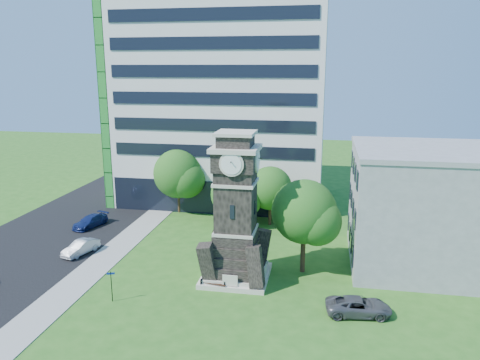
% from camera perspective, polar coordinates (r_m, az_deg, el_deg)
% --- Properties ---
extents(ground, '(160.00, 160.00, 0.00)m').
position_cam_1_polar(ground, '(38.63, -5.55, -12.67)').
color(ground, '#285C1A').
rests_on(ground, ground).
extents(sidewalk, '(3.00, 70.00, 0.06)m').
position_cam_1_polar(sidewalk, '(46.10, -15.37, -8.58)').
color(sidewalk, gray).
rests_on(sidewalk, ground).
extents(street, '(14.00, 80.00, 0.02)m').
position_cam_1_polar(street, '(50.27, -24.22, -7.47)').
color(street, black).
rests_on(street, ground).
extents(clock_tower, '(5.40, 5.40, 12.22)m').
position_cam_1_polar(clock_tower, '(37.77, -0.51, -4.57)').
color(clock_tower, beige).
rests_on(clock_tower, ground).
extents(office_tall, '(26.20, 15.11, 28.60)m').
position_cam_1_polar(office_tall, '(60.55, -2.04, 10.93)').
color(office_tall, silver).
rests_on(office_tall, ground).
extents(office_low, '(15.20, 12.20, 10.40)m').
position_cam_1_polar(office_low, '(44.09, 23.34, -3.14)').
color(office_low, '#9C9FA1').
rests_on(office_low, ground).
extents(car_street_mid, '(2.37, 4.05, 1.26)m').
position_cam_1_polar(car_street_mid, '(46.62, -18.84, -7.79)').
color(car_street_mid, '#999DA1').
rests_on(car_street_mid, ground).
extents(car_street_north, '(2.95, 4.66, 1.26)m').
position_cam_1_polar(car_street_north, '(53.84, -17.79, -4.83)').
color(car_street_north, navy).
rests_on(car_street_north, ground).
extents(car_east_lot, '(4.83, 2.67, 1.28)m').
position_cam_1_polar(car_east_lot, '(35.17, 14.25, -14.70)').
color(car_east_lot, '#4D4E53').
rests_on(car_east_lot, ground).
extents(park_bench, '(2.03, 0.54, 1.05)m').
position_cam_1_polar(park_bench, '(37.81, -3.21, -12.31)').
color(park_bench, black).
rests_on(park_bench, ground).
extents(street_sign, '(0.57, 0.06, 2.40)m').
position_cam_1_polar(street_sign, '(36.72, -15.41, -12.00)').
color(street_sign, black).
rests_on(street_sign, ground).
extents(tree_nw, '(6.43, 5.84, 7.69)m').
position_cam_1_polar(tree_nw, '(55.83, -7.46, 0.59)').
color(tree_nw, '#332114').
rests_on(tree_nw, ground).
extents(tree_nc, '(5.86, 5.32, 6.18)m').
position_cam_1_polar(tree_nc, '(51.15, -0.54, -1.89)').
color(tree_nc, '#332114').
rests_on(tree_nc, ground).
extents(tree_ne, '(5.27, 4.79, 6.57)m').
position_cam_1_polar(tree_ne, '(51.16, 3.79, -1.19)').
color(tree_ne, '#332114').
rests_on(tree_ne, ground).
extents(tree_east, '(5.93, 5.39, 8.07)m').
position_cam_1_polar(tree_east, '(39.36, 7.94, -4.13)').
color(tree_east, '#332114').
rests_on(tree_east, ground).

